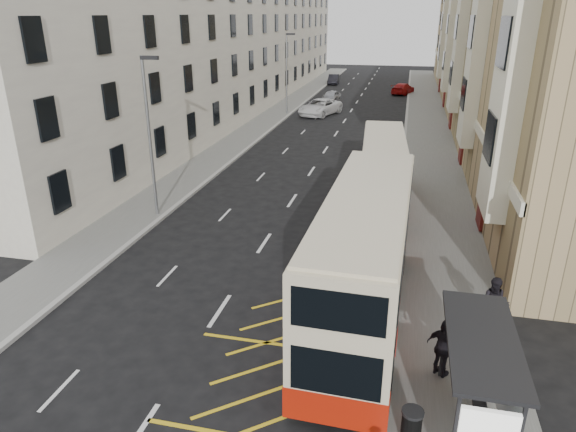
% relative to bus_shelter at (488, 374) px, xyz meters
% --- Properties ---
extents(ground, '(200.00, 200.00, 0.00)m').
position_rel_bus_shelter_xyz_m(ground, '(-8.34, 0.39, -2.14)').
color(ground, black).
rests_on(ground, ground).
extents(pavement_right, '(4.00, 120.00, 0.15)m').
position_rel_bus_shelter_xyz_m(pavement_right, '(-0.34, 30.39, -2.06)').
color(pavement_right, '#60605C').
rests_on(pavement_right, ground).
extents(pavement_left, '(3.00, 120.00, 0.15)m').
position_rel_bus_shelter_xyz_m(pavement_left, '(-15.84, 30.39, -2.06)').
color(pavement_left, '#60605C').
rests_on(pavement_left, ground).
extents(kerb_right, '(0.25, 120.00, 0.15)m').
position_rel_bus_shelter_xyz_m(kerb_right, '(-2.34, 30.39, -2.06)').
color(kerb_right, '#9B9B95').
rests_on(kerb_right, ground).
extents(kerb_left, '(0.25, 120.00, 0.15)m').
position_rel_bus_shelter_xyz_m(kerb_left, '(-14.34, 30.39, -2.06)').
color(kerb_left, '#9B9B95').
rests_on(kerb_left, ground).
extents(road_markings, '(10.00, 110.00, 0.01)m').
position_rel_bus_shelter_xyz_m(road_markings, '(-8.34, 45.39, -2.13)').
color(road_markings, silver).
rests_on(road_markings, ground).
extents(terrace_right, '(10.75, 79.00, 15.25)m').
position_rel_bus_shelter_xyz_m(terrace_right, '(6.54, 45.77, 5.38)').
color(terrace_right, tan).
rests_on(terrace_right, ground).
extents(terrace_left, '(9.18, 79.00, 13.25)m').
position_rel_bus_shelter_xyz_m(terrace_left, '(-21.77, 45.89, 4.38)').
color(terrace_left, silver).
rests_on(terrace_left, ground).
extents(bus_shelter, '(1.65, 4.25, 2.70)m').
position_rel_bus_shelter_xyz_m(bus_shelter, '(0.00, 0.00, 0.00)').
color(bus_shelter, black).
rests_on(bus_shelter, pavement_right).
extents(guard_railing, '(0.06, 6.56, 1.01)m').
position_rel_bus_shelter_xyz_m(guard_railing, '(-2.09, 6.14, -1.28)').
color(guard_railing, '#B3261F').
rests_on(guard_railing, pavement_right).
extents(street_lamp_near, '(0.93, 0.18, 8.00)m').
position_rel_bus_shelter_xyz_m(street_lamp_near, '(-14.69, 12.39, 2.50)').
color(street_lamp_near, slate).
rests_on(street_lamp_near, pavement_left).
extents(street_lamp_far, '(0.93, 0.18, 8.00)m').
position_rel_bus_shelter_xyz_m(street_lamp_far, '(-14.69, 42.39, 2.50)').
color(street_lamp_far, slate).
rests_on(street_lamp_far, pavement_left).
extents(double_decker_front, '(2.93, 11.55, 4.58)m').
position_rel_bus_shelter_xyz_m(double_decker_front, '(-3.34, 5.14, 0.20)').
color(double_decker_front, beige).
rests_on(double_decker_front, ground).
extents(double_decker_rear, '(2.87, 9.89, 3.90)m').
position_rel_bus_shelter_xyz_m(double_decker_rear, '(-3.34, 16.34, -0.15)').
color(double_decker_rear, beige).
rests_on(double_decker_rear, ground).
extents(litter_bin, '(0.55, 0.55, 0.91)m').
position_rel_bus_shelter_xyz_m(litter_bin, '(-1.60, -0.39, -1.52)').
color(litter_bin, black).
rests_on(litter_bin, pavement_right).
extents(pedestrian_mid, '(1.02, 0.86, 1.85)m').
position_rel_bus_shelter_xyz_m(pedestrian_mid, '(1.00, 5.21, -1.06)').
color(pedestrian_mid, black).
rests_on(pedestrian_mid, pavement_right).
extents(pedestrian_far, '(1.13, 0.98, 1.82)m').
position_rel_bus_shelter_xyz_m(pedestrian_far, '(-0.77, 2.34, -1.08)').
color(pedestrian_far, black).
rests_on(pedestrian_far, pavement_right).
extents(white_van, '(4.47, 6.46, 1.64)m').
position_rel_bus_shelter_xyz_m(white_van, '(-11.28, 42.95, -1.32)').
color(white_van, silver).
rests_on(white_van, ground).
extents(car_silver, '(2.31, 4.48, 1.46)m').
position_rel_bus_shelter_xyz_m(car_silver, '(-11.33, 50.97, -1.41)').
color(car_silver, '#97999E').
rests_on(car_silver, ground).
extents(car_dark, '(1.75, 4.37, 1.41)m').
position_rel_bus_shelter_xyz_m(car_dark, '(-13.54, 68.33, -1.43)').
color(car_dark, black).
rests_on(car_dark, ground).
extents(car_red, '(3.32, 5.25, 1.42)m').
position_rel_bus_shelter_xyz_m(car_red, '(-3.14, 60.25, -1.43)').
color(car_red, '#AC0D0D').
rests_on(car_red, ground).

